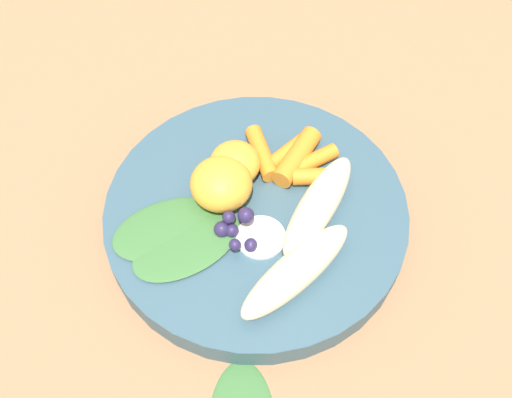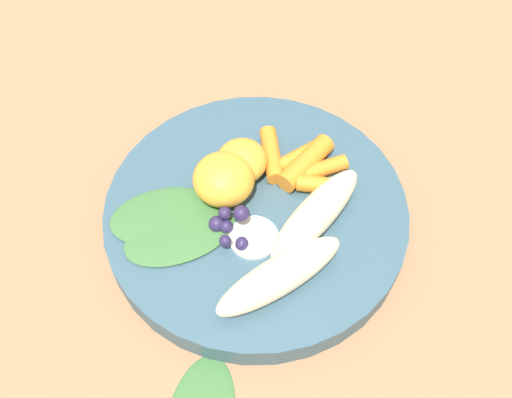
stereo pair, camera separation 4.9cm
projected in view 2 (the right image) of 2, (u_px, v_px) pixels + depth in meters
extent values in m
plane|color=#99704C|center=(256.00, 221.00, 0.52)|extent=(2.40, 2.40, 0.00)
cylinder|color=#385666|center=(256.00, 214.00, 0.51)|extent=(0.27, 0.27, 0.03)
ellipsoid|color=beige|center=(316.00, 214.00, 0.48)|extent=(0.12, 0.08, 0.03)
ellipsoid|color=beige|center=(280.00, 275.00, 0.44)|extent=(0.11, 0.10, 0.03)
ellipsoid|color=#F4A833|center=(224.00, 179.00, 0.49)|extent=(0.05, 0.05, 0.04)
ellipsoid|color=#F4A833|center=(242.00, 161.00, 0.51)|extent=(0.05, 0.05, 0.03)
cylinder|color=orange|center=(323.00, 186.00, 0.50)|extent=(0.02, 0.05, 0.02)
cylinder|color=orange|center=(315.00, 171.00, 0.51)|extent=(0.05, 0.06, 0.01)
cylinder|color=orange|center=(306.00, 163.00, 0.52)|extent=(0.07, 0.04, 0.02)
cylinder|color=orange|center=(296.00, 158.00, 0.52)|extent=(0.05, 0.05, 0.01)
cylinder|color=orange|center=(274.00, 155.00, 0.52)|extent=(0.06, 0.04, 0.02)
sphere|color=#2D234C|center=(226.00, 227.00, 0.48)|extent=(0.01, 0.01, 0.01)
sphere|color=#2D234C|center=(217.00, 224.00, 0.48)|extent=(0.01, 0.01, 0.01)
sphere|color=#2D234C|center=(244.00, 244.00, 0.47)|extent=(0.01, 0.01, 0.01)
sphere|color=#2D234C|center=(238.00, 244.00, 0.47)|extent=(0.01, 0.01, 0.01)
sphere|color=#2D234C|center=(225.00, 241.00, 0.46)|extent=(0.01, 0.01, 0.01)
sphere|color=#2D234C|center=(241.00, 214.00, 0.47)|extent=(0.01, 0.01, 0.01)
sphere|color=#2D234C|center=(221.00, 221.00, 0.48)|extent=(0.01, 0.01, 0.01)
sphere|color=#2D234C|center=(225.00, 213.00, 0.48)|extent=(0.01, 0.01, 0.01)
cylinder|color=white|center=(254.00, 237.00, 0.48)|extent=(0.04, 0.04, 0.00)
ellipsoid|color=#3D7038|center=(164.00, 215.00, 0.49)|extent=(0.10, 0.11, 0.00)
ellipsoid|color=#3D7038|center=(181.00, 234.00, 0.48)|extent=(0.11, 0.11, 0.00)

